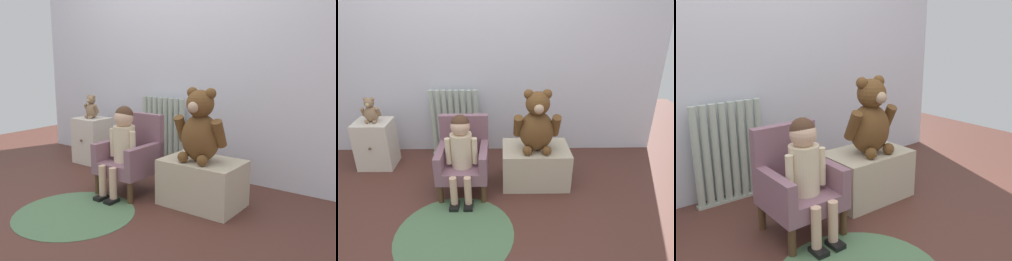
# 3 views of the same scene
# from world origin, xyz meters

# --- Properties ---
(ground_plane) EXTENTS (6.00, 6.00, 0.00)m
(ground_plane) POSITION_xyz_m (0.00, 0.00, 0.00)
(ground_plane) COLOR #4D2B23
(back_wall) EXTENTS (3.80, 0.05, 2.40)m
(back_wall) POSITION_xyz_m (0.00, 1.32, 1.20)
(back_wall) COLOR silver
(back_wall) RESTS_ON ground_plane
(radiator) EXTENTS (0.50, 0.05, 0.69)m
(radiator) POSITION_xyz_m (-0.18, 1.19, 0.34)
(radiator) COLOR #AEBCAC
(radiator) RESTS_ON ground_plane
(small_dresser) EXTENTS (0.33, 0.30, 0.46)m
(small_dresser) POSITION_xyz_m (-0.91, 0.96, 0.23)
(small_dresser) COLOR beige
(small_dresser) RESTS_ON ground_plane
(child_armchair) EXTENTS (0.41, 0.41, 0.62)m
(child_armchair) POSITION_xyz_m (-0.02, 0.58, 0.29)
(child_armchair) COLOR #835C6A
(child_armchair) RESTS_ON ground_plane
(child_figure) EXTENTS (0.25, 0.35, 0.70)m
(child_figure) POSITION_xyz_m (-0.02, 0.47, 0.45)
(child_figure) COLOR beige
(child_figure) RESTS_ON ground_plane
(low_bench) EXTENTS (0.57, 0.39, 0.34)m
(low_bench) POSITION_xyz_m (0.59, 0.65, 0.17)
(low_bench) COLOR #BDAF93
(low_bench) RESTS_ON ground_plane
(large_teddy_bear) EXTENTS (0.38, 0.27, 0.52)m
(large_teddy_bear) POSITION_xyz_m (0.58, 0.62, 0.57)
(large_teddy_bear) COLOR brown
(large_teddy_bear) RESTS_ON low_bench
(small_teddy_bear) EXTENTS (0.17, 0.12, 0.23)m
(small_teddy_bear) POSITION_xyz_m (-0.90, 0.96, 0.56)
(small_teddy_bear) COLOR #8D6E50
(small_teddy_bear) RESTS_ON small_dresser
(floor_rug) EXTENTS (0.83, 0.83, 0.01)m
(floor_rug) POSITION_xyz_m (-0.04, -0.01, 0.00)
(floor_rug) COLOR #4D6F4B
(floor_rug) RESTS_ON ground_plane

